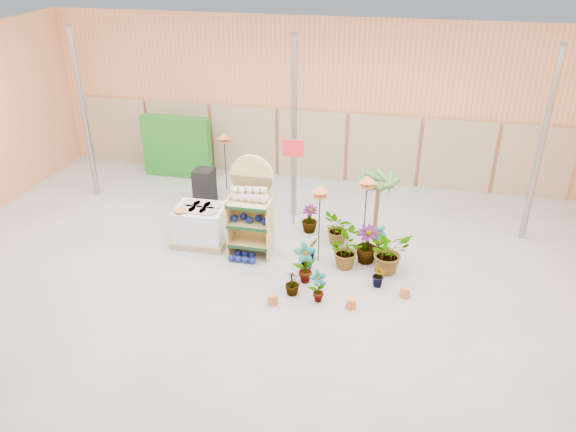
% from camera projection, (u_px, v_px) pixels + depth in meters
% --- Properties ---
extents(room, '(15.20, 12.10, 4.70)m').
position_uv_depth(room, '(267.00, 173.00, 11.05)').
color(room, gray).
rests_on(room, ground).
extents(display_shelf, '(0.96, 0.60, 2.28)m').
position_uv_depth(display_shelf, '(252.00, 210.00, 12.23)').
color(display_shelf, tan).
rests_on(display_shelf, ground).
extents(teddy_bears, '(0.85, 0.23, 0.37)m').
position_uv_depth(teddy_bears, '(251.00, 195.00, 11.94)').
color(teddy_bears, silver).
rests_on(teddy_bears, display_shelf).
extents(gazing_balls_shelf, '(0.84, 0.29, 0.16)m').
position_uv_depth(gazing_balls_shelf, '(250.00, 219.00, 12.17)').
color(gazing_balls_shelf, navy).
rests_on(gazing_balls_shelf, display_shelf).
extents(gazing_balls_floor, '(0.63, 0.39, 0.15)m').
position_uv_depth(gazing_balls_floor, '(243.00, 257.00, 12.32)').
color(gazing_balls_floor, navy).
rests_on(gazing_balls_floor, ground).
extents(pallet_stack, '(1.25, 1.05, 0.91)m').
position_uv_depth(pallet_stack, '(201.00, 225.00, 12.89)').
color(pallet_stack, '#998562').
rests_on(pallet_stack, ground).
extents(charcoal_planters, '(0.50, 0.50, 1.00)m').
position_uv_depth(charcoal_planters, '(205.00, 188.00, 14.57)').
color(charcoal_planters, black).
rests_on(charcoal_planters, ground).
extents(trellis_stock, '(2.00, 0.30, 1.80)m').
position_uv_depth(trellis_stock, '(177.00, 147.00, 16.10)').
color(trellis_stock, '#1F721E').
rests_on(trellis_stock, ground).
extents(offer_sign, '(0.50, 0.08, 2.20)m').
position_uv_depth(offer_sign, '(293.00, 165.00, 13.12)').
color(offer_sign, gray).
rests_on(offer_sign, ground).
extents(bird_table_front, '(0.34, 0.34, 1.81)m').
position_uv_depth(bird_table_front, '(320.00, 191.00, 11.58)').
color(bird_table_front, black).
rests_on(bird_table_front, ground).
extents(bird_table_right, '(0.34, 0.34, 1.91)m').
position_uv_depth(bird_table_right, '(367.00, 182.00, 11.78)').
color(bird_table_right, black).
rests_on(bird_table_right, ground).
extents(bird_table_back, '(0.34, 0.34, 1.66)m').
position_uv_depth(bird_table_back, '(224.00, 138.00, 14.93)').
color(bird_table_back, black).
rests_on(bird_table_back, ground).
extents(palm, '(0.70, 0.70, 1.76)m').
position_uv_depth(palm, '(379.00, 182.00, 12.45)').
color(palm, brown).
rests_on(palm, ground).
extents(potted_plant_0, '(0.57, 0.51, 0.89)m').
position_uv_depth(potted_plant_0, '(305.00, 264.00, 11.40)').
color(potted_plant_0, '#427730').
rests_on(potted_plant_0, ground).
extents(potted_plant_1, '(0.42, 0.42, 0.60)m').
position_uv_depth(potted_plant_1, '(305.00, 262.00, 11.72)').
color(potted_plant_1, '#427730').
rests_on(potted_plant_1, ground).
extents(potted_plant_2, '(0.92, 0.96, 0.83)m').
position_uv_depth(potted_plant_2, '(344.00, 249.00, 11.96)').
color(potted_plant_2, '#427730').
rests_on(potted_plant_2, ground).
extents(potted_plant_3, '(0.55, 0.55, 0.86)m').
position_uv_depth(potted_plant_3, '(367.00, 244.00, 12.12)').
color(potted_plant_3, '#427730').
rests_on(potted_plant_3, ground).
extents(potted_plant_4, '(0.49, 0.49, 0.79)m').
position_uv_depth(potted_plant_4, '(378.00, 242.00, 12.26)').
color(potted_plant_4, '#427730').
rests_on(potted_plant_4, ground).
extents(potted_plant_5, '(0.37, 0.35, 0.52)m').
position_uv_depth(potted_plant_5, '(312.00, 248.00, 12.31)').
color(potted_plant_5, '#427730').
rests_on(potted_plant_5, ground).
extents(potted_plant_6, '(0.64, 0.73, 0.79)m').
position_uv_depth(potted_plant_6, '(338.00, 229.00, 12.80)').
color(potted_plant_6, '#427730').
rests_on(potted_plant_6, ground).
extents(potted_plant_7, '(0.36, 0.36, 0.53)m').
position_uv_depth(potted_plant_7, '(292.00, 283.00, 11.11)').
color(potted_plant_7, '#427730').
rests_on(potted_plant_7, ground).
extents(potted_plant_8, '(0.44, 0.42, 0.69)m').
position_uv_depth(potted_plant_8, '(318.00, 287.00, 10.85)').
color(potted_plant_8, '#427730').
rests_on(potted_plant_8, ground).
extents(potted_plant_9, '(0.38, 0.38, 0.54)m').
position_uv_depth(potted_plant_9, '(379.00, 276.00, 11.32)').
color(potted_plant_9, '#427730').
rests_on(potted_plant_9, ground).
extents(potted_plant_10, '(1.14, 1.11, 0.96)m').
position_uv_depth(potted_plant_10, '(389.00, 251.00, 11.76)').
color(potted_plant_10, '#427730').
rests_on(potted_plant_10, ground).
extents(potted_plant_11, '(0.45, 0.45, 0.67)m').
position_uv_depth(potted_plant_11, '(309.00, 219.00, 13.37)').
color(potted_plant_11, '#427730').
rests_on(potted_plant_11, ground).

